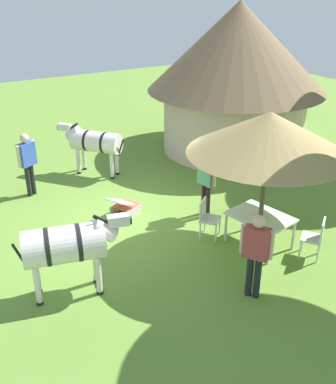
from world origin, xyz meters
TOP-DOWN VIEW (x-y plane):
  - ground_plane at (0.00, 0.00)m, footprint 36.00×36.00m
  - thatched_hut at (-2.84, 5.54)m, footprint 5.80×5.80m
  - shade_umbrella at (2.44, 2.13)m, footprint 3.31×3.31m
  - patio_dining_table at (2.44, 2.13)m, footprint 1.46×1.19m
  - patio_chair_near_hut at (3.41, 2.83)m, footprint 0.60×0.60m
  - patio_chair_east_end at (1.52, 1.38)m, footprint 0.60×0.61m
  - guest_beside_umbrella at (3.74, 0.85)m, footprint 0.52×0.44m
  - guest_behind_table at (0.67, 1.95)m, footprint 0.60×0.27m
  - standing_watcher at (-2.72, -1.46)m, footprint 0.41×0.56m
  - striped_lounge_chair at (-0.37, 0.21)m, footprint 0.83×0.97m
  - zebra_nearest_camera at (1.91, -2.00)m, footprint 1.03×2.09m
  - zebra_by_umbrella at (-3.18, 0.64)m, footprint 1.78×1.55m

SIDE VIEW (x-z plane):
  - ground_plane at x=0.00m, z-range 0.00..0.00m
  - striped_lounge_chair at x=-0.37m, z-range -0.04..0.54m
  - patio_chair_near_hut at x=3.41m, z-range 0.07..0.97m
  - patio_chair_east_end at x=1.52m, z-range 0.07..0.97m
  - patio_dining_table at x=2.44m, z-range 0.29..1.03m
  - zebra_by_umbrella at x=-3.18m, z-range 0.23..1.77m
  - guest_behind_table at x=0.67m, z-range 0.17..1.85m
  - guest_beside_umbrella at x=3.74m, z-range 0.17..1.88m
  - zebra_nearest_camera at x=1.91m, z-range 0.25..1.84m
  - standing_watcher at x=-2.72m, z-range 0.18..1.92m
  - shade_umbrella at x=2.44m, z-range 1.09..4.13m
  - thatched_hut at x=-2.84m, z-range 0.23..5.02m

